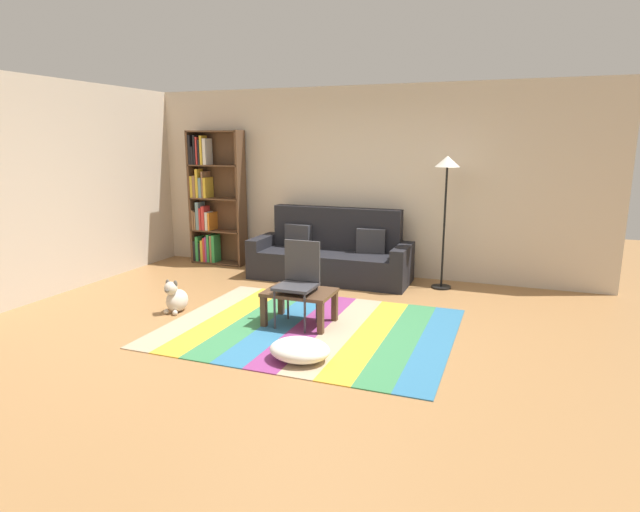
# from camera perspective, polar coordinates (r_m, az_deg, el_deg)

# --- Properties ---
(ground_plane) EXTENTS (14.00, 14.00, 0.00)m
(ground_plane) POSITION_cam_1_polar(r_m,az_deg,el_deg) (5.67, -2.59, -7.61)
(ground_plane) COLOR #9E7042
(back_wall) EXTENTS (6.80, 0.10, 2.70)m
(back_wall) POSITION_cam_1_polar(r_m,az_deg,el_deg) (7.75, 4.83, 7.99)
(back_wall) COLOR beige
(back_wall) RESTS_ON ground_plane
(left_wall) EXTENTS (0.10, 5.50, 2.70)m
(left_wall) POSITION_cam_1_polar(r_m,az_deg,el_deg) (7.91, -23.82, 7.08)
(left_wall) COLOR beige
(left_wall) RESTS_ON ground_plane
(rug) EXTENTS (2.95, 2.33, 0.01)m
(rug) POSITION_cam_1_polar(r_m,az_deg,el_deg) (5.60, -1.15, -7.78)
(rug) COLOR tan
(rug) RESTS_ON ground_plane
(couch) EXTENTS (2.26, 0.80, 1.00)m
(couch) POSITION_cam_1_polar(r_m,az_deg,el_deg) (7.50, 1.24, 0.05)
(couch) COLOR black
(couch) RESTS_ON ground_plane
(bookshelf) EXTENTS (0.90, 0.28, 2.09)m
(bookshelf) POSITION_cam_1_polar(r_m,az_deg,el_deg) (8.57, -11.70, 5.68)
(bookshelf) COLOR brown
(bookshelf) RESTS_ON ground_plane
(coffee_table) EXTENTS (0.72, 0.51, 0.36)m
(coffee_table) POSITION_cam_1_polar(r_m,az_deg,el_deg) (5.64, -2.22, -4.41)
(coffee_table) COLOR #513826
(coffee_table) RESTS_ON rug
(pouf) EXTENTS (0.56, 0.46, 0.19)m
(pouf) POSITION_cam_1_polar(r_m,az_deg,el_deg) (4.78, -2.20, -10.11)
(pouf) COLOR white
(pouf) RESTS_ON rug
(dog) EXTENTS (0.22, 0.35, 0.40)m
(dog) POSITION_cam_1_polar(r_m,az_deg,el_deg) (6.30, -15.33, -4.46)
(dog) COLOR beige
(dog) RESTS_ON ground_plane
(standing_lamp) EXTENTS (0.32, 0.32, 1.75)m
(standing_lamp) POSITION_cam_1_polar(r_m,az_deg,el_deg) (7.03, 13.55, 8.14)
(standing_lamp) COLOR black
(standing_lamp) RESTS_ON ground_plane
(tv_remote) EXTENTS (0.07, 0.16, 0.02)m
(tv_remote) POSITION_cam_1_polar(r_m,az_deg,el_deg) (5.58, -2.18, -3.78)
(tv_remote) COLOR black
(tv_remote) RESTS_ON coffee_table
(folding_chair) EXTENTS (0.40, 0.40, 0.90)m
(folding_chair) POSITION_cam_1_polar(r_m,az_deg,el_deg) (5.58, -2.29, -2.17)
(folding_chair) COLOR #38383D
(folding_chair) RESTS_ON ground_plane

